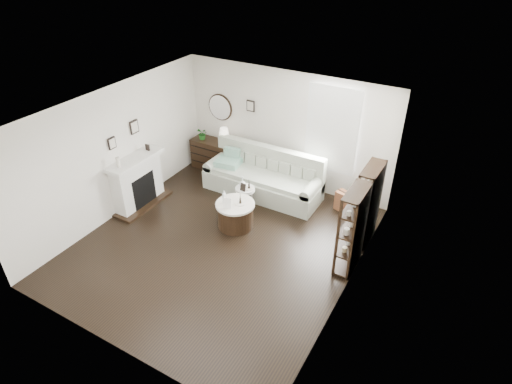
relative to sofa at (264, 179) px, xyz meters
The scene contains 18 objects.
room 1.67m from the sofa, 33.88° to the left, with size 5.50×5.50×5.50m.
fireplace 2.78m from the sofa, 140.05° to the right, with size 0.50×1.40×1.84m.
shelf_unit_far 2.61m from the sofa, 11.95° to the right, with size 0.30×0.80×1.60m.
shelf_unit_near 2.93m from the sofa, 29.64° to the right, with size 0.30×0.80×1.60m.
sofa is the anchor object (origin of this frame).
quilt 0.92m from the sofa, behind, with size 0.55×0.45×0.14m, color #28956C.
suitcase 2.01m from the sofa, ahead, with size 0.66×0.22×0.44m, color brown.
dresser 1.68m from the sofa, 166.68° to the left, with size 1.12×0.48×0.75m.
table_lamp 1.49m from the sofa, 163.50° to the left, with size 0.26×0.26×0.42m, color white, non-canonical shape.
potted_plant 2.02m from the sofa, 169.92° to the left, with size 0.27×0.23×0.30m, color #1E611B.
drum_table 1.44m from the sofa, 85.00° to the right, with size 0.79×0.79×0.55m.
pedestal_table 0.79m from the sofa, 92.38° to the right, with size 0.43×0.43×0.52m.
eiffel_drum 1.43m from the sofa, 81.20° to the right, with size 0.12×0.12×0.21m, color black, non-canonical shape.
bottle_drum 1.56m from the sofa, 92.72° to the right, with size 0.07×0.07×0.29m, color silver.
card_frame_drum 1.66m from the sofa, 87.53° to the right, with size 0.16×0.01×0.22m, color white.
eiffel_ped 0.80m from the sofa, 86.13° to the right, with size 0.12×0.12×0.20m, color black, non-canonical shape.
flask_ped 0.83m from the sofa, 97.96° to the right, with size 0.14×0.14×0.26m, color silver, non-canonical shape.
card_frame_ped 0.93m from the sofa, 90.89° to the right, with size 0.13×0.01×0.17m, color black.
Camera 1 is at (3.80, -5.30, 5.32)m, focal length 30.00 mm.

